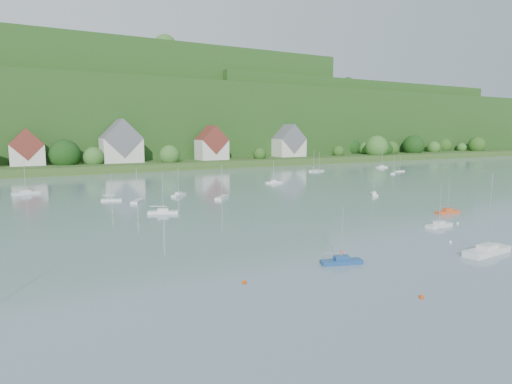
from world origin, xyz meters
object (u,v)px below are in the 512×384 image
near_sailboat_3 (439,225)px  near_sailboat_4 (487,250)px  near_sailboat_1 (341,261)px  near_sailboat_5 (448,211)px

near_sailboat_3 → near_sailboat_4: bearing=-123.5°
near_sailboat_1 → near_sailboat_4: near_sailboat_4 is taller
near_sailboat_1 → near_sailboat_3: near_sailboat_3 is taller
near_sailboat_1 → near_sailboat_5: (39.87, 15.50, 0.01)m
near_sailboat_4 → near_sailboat_5: (20.54, 21.54, -0.10)m
near_sailboat_1 → near_sailboat_5: bearing=39.3°
near_sailboat_3 → near_sailboat_5: (12.05, 7.50, -0.00)m
near_sailboat_1 → near_sailboat_4: bearing=0.7°
near_sailboat_3 → near_sailboat_4: near_sailboat_4 is taller
near_sailboat_3 → near_sailboat_4: size_ratio=0.68×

